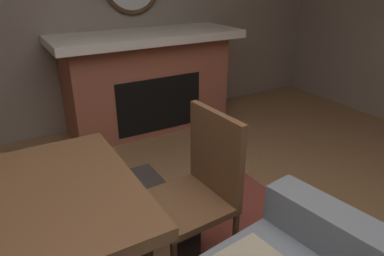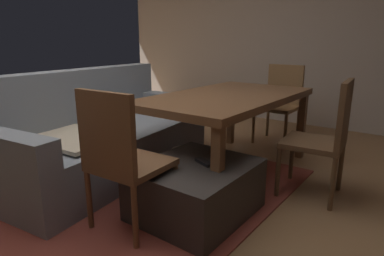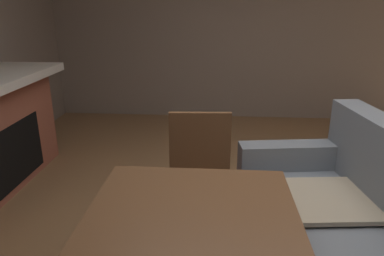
{
  "view_description": "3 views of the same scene",
  "coord_description": "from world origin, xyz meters",
  "px_view_note": "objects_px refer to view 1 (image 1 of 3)",
  "views": [
    {
      "loc": [
        0.62,
        0.96,
        1.6
      ],
      "look_at": [
        -0.25,
        -0.52,
        0.84
      ],
      "focal_mm": 33.09,
      "sensor_mm": 36.0,
      "label": 1
    },
    {
      "loc": [
        -1.51,
        -1.94,
        1.2
      ],
      "look_at": [
        0.21,
        -0.65,
        0.63
      ],
      "focal_mm": 30.48,
      "sensor_mm": 36.0,
      "label": 2
    },
    {
      "loc": [
        2.0,
        -0.34,
        1.64
      ],
      "look_at": [
        -0.09,
        -0.49,
        0.91
      ],
      "focal_mm": 33.31,
      "sensor_mm": 36.0,
      "label": 3
    }
  ],
  "objects_px": {
    "fireplace": "(148,81)",
    "tv_remote": "(100,204)",
    "dining_chair_west": "(199,184)",
    "ottoman_coffee_table": "(112,234)"
  },
  "relations": [
    {
      "from": "tv_remote",
      "to": "dining_chair_west",
      "type": "xyz_separation_m",
      "value": [
        -0.49,
        0.28,
        0.13
      ]
    },
    {
      "from": "ottoman_coffee_table",
      "to": "tv_remote",
      "type": "xyz_separation_m",
      "value": [
        0.04,
        -0.04,
        0.2
      ]
    },
    {
      "from": "fireplace",
      "to": "dining_chair_west",
      "type": "distance_m",
      "value": 2.07
    },
    {
      "from": "tv_remote",
      "to": "dining_chair_west",
      "type": "relative_size",
      "value": 0.17
    },
    {
      "from": "fireplace",
      "to": "dining_chair_west",
      "type": "xyz_separation_m",
      "value": [
        0.57,
        1.99,
        -0.0
      ]
    },
    {
      "from": "tv_remote",
      "to": "fireplace",
      "type": "bearing_deg",
      "value": -100.94
    },
    {
      "from": "fireplace",
      "to": "ottoman_coffee_table",
      "type": "distance_m",
      "value": 2.05
    },
    {
      "from": "ottoman_coffee_table",
      "to": "dining_chair_west",
      "type": "distance_m",
      "value": 0.61
    },
    {
      "from": "fireplace",
      "to": "tv_remote",
      "type": "bearing_deg",
      "value": 58.18
    },
    {
      "from": "ottoman_coffee_table",
      "to": "fireplace",
      "type": "bearing_deg",
      "value": -120.29
    }
  ]
}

